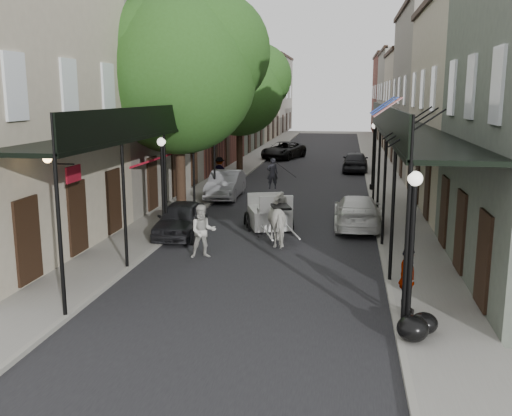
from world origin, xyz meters
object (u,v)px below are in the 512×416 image
at_px(carriage, 268,199).
at_px(car_left_near, 181,219).
at_px(lamppost_left, 163,185).
at_px(car_left_mid, 225,185).
at_px(pedestrian_sidewalk_left, 220,171).
at_px(car_left_far, 284,150).
at_px(tree_near, 188,68).
at_px(tree_far, 245,87).
at_px(car_right_far, 355,161).
at_px(lamppost_right_near, 411,253).
at_px(car_right_near, 357,212).
at_px(horse, 281,220).
at_px(lamppost_right_far, 373,155).
at_px(pedestrian_sidewalk_right, 407,281).
at_px(pedestrian_walking, 203,231).

bearing_deg(carriage, car_left_near, -164.17).
bearing_deg(lamppost_left, car_left_mid, 86.72).
bearing_deg(pedestrian_sidewalk_left, car_left_far, -97.82).
xyz_separation_m(tree_near, tree_far, (-0.05, 14.00, -0.65)).
distance_m(pedestrian_sidewalk_left, car_right_far, 11.20).
bearing_deg(carriage, lamppost_right_near, -85.02).
distance_m(car_left_far, car_right_near, 25.17).
relative_size(horse, car_left_mid, 0.49).
height_order(lamppost_right_far, car_left_far, lamppost_right_far).
relative_size(pedestrian_sidewalk_right, car_left_near, 0.44).
bearing_deg(car_left_mid, car_right_near, -41.85).
relative_size(lamppost_right_near, lamppost_right_far, 1.00).
height_order(tree_far, horse, tree_far).
relative_size(car_left_mid, car_right_far, 1.01).
distance_m(lamppost_right_near, pedestrian_walking, 8.45).
xyz_separation_m(lamppost_right_far, car_right_far, (-0.85, 8.21, -1.32)).
distance_m(lamppost_right_far, car_right_far, 8.36).
relative_size(lamppost_right_near, car_right_near, 0.80).
distance_m(tree_far, car_right_near, 17.66).
bearing_deg(lamppost_right_near, tree_near, 124.27).
distance_m(lamppost_left, carriage, 4.55).
distance_m(lamppost_left, car_right_far, 21.54).
bearing_deg(horse, pedestrian_sidewalk_right, 101.53).
xyz_separation_m(pedestrian_walking, car_right_near, (5.16, 5.26, -0.23)).
relative_size(car_left_near, car_left_far, 0.75).
xyz_separation_m(lamppost_left, car_left_far, (1.46, 27.50, -1.33)).
height_order(pedestrian_walking, car_right_far, pedestrian_walking).
distance_m(pedestrian_sidewalk_right, car_left_near, 10.61).
height_order(tree_near, pedestrian_sidewalk_right, tree_near).
distance_m(tree_far, pedestrian_sidewalk_right, 26.66).
bearing_deg(car_left_near, lamppost_left, -135.35).
bearing_deg(lamppost_right_near, carriage, 113.42).
xyz_separation_m(car_left_mid, car_left_far, (0.96, 18.76, -0.00)).
distance_m(carriage, car_left_near, 3.77).
relative_size(tree_near, pedestrian_sidewalk_right, 5.65).
height_order(pedestrian_sidewalk_left, car_right_far, pedestrian_sidewalk_left).
bearing_deg(pedestrian_sidewalk_right, car_left_near, 55.32).
relative_size(tree_far, car_left_far, 1.67).
bearing_deg(pedestrian_walking, car_right_near, 24.98).
distance_m(lamppost_right_far, car_left_far, 16.95).
distance_m(tree_near, lamppost_right_far, 12.24).
bearing_deg(tree_far, pedestrian_sidewalk_left, -94.72).
height_order(pedestrian_sidewalk_right, car_right_far, pedestrian_sidewalk_right).
height_order(lamppost_right_near, horse, lamppost_right_near).
xyz_separation_m(carriage, car_left_far, (-2.13, 24.85, -0.45)).
height_order(car_left_mid, car_right_near, car_left_mid).
bearing_deg(car_right_near, lamppost_left, 21.48).
distance_m(pedestrian_walking, pedestrian_sidewalk_right, 7.59).
bearing_deg(carriage, tree_near, 138.96).
xyz_separation_m(tree_near, horse, (4.57, -4.18, -5.59)).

